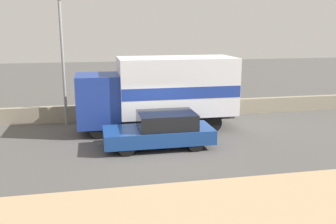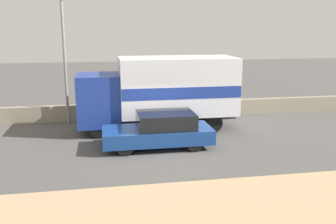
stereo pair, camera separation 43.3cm
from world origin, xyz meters
name	(u,v)px [view 2 (the right image)]	position (x,y,z in m)	size (l,w,h in m)	color
ground_plane	(163,150)	(0.00, 0.00, 0.00)	(80.00, 80.00, 0.00)	#514F4C
dirt_shoulder_foreground	(199,218)	(0.00, -5.75, 0.02)	(60.00, 4.70, 0.04)	tan
stone_wall_backdrop	(147,110)	(0.00, 5.56, 0.43)	(60.00, 0.35, 0.86)	gray
street_lamp	(64,50)	(-4.17, 4.99, 3.80)	(0.56, 0.28, 6.51)	gray
box_truck	(164,90)	(0.52, 3.09, 1.95)	(7.52, 2.61, 3.51)	navy
car_hatchback	(160,130)	(-0.08, 0.37, 0.73)	(4.51, 1.89, 1.47)	navy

